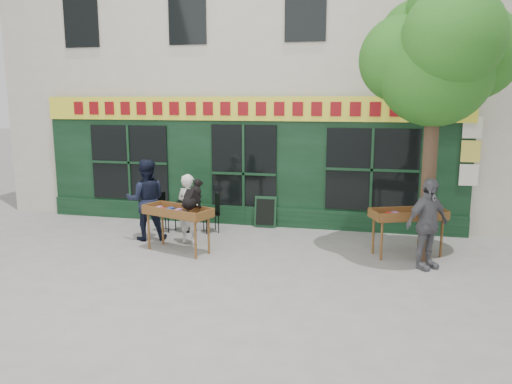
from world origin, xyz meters
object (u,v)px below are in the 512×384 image
bistro_table (189,210)px  man_left (146,200)px  woman (189,209)px  dog (192,194)px  man_right (427,224)px  book_cart_right (408,217)px  book_cart_center (178,214)px

bistro_table → man_left: (-0.70, -0.90, 0.40)m
woman → bistro_table: size_ratio=2.10×
man_left → dog: bearing=127.9°
man_right → bistro_table: man_right is taller
dog → book_cart_right: size_ratio=0.37×
book_cart_right → bistro_table: bearing=149.1°
woman → book_cart_right: (4.75, 0.17, 0.03)m
bistro_table → man_left: 1.21m
dog → woman: bearing=135.7°
book_cart_center → bistro_table: bearing=122.0°
book_cart_center → book_cart_right: size_ratio=1.00×
dog → bistro_table: 1.99m
book_cart_center → man_right: man_right is taller
bistro_table → man_right: bearing=-16.2°
dog → man_right: man_right is taller
woman → bistro_table: 1.10m
book_cart_right → man_right: 0.81m
woman → book_cart_right: woman is taller
book_cart_right → man_right: bearing=-90.0°
dog → book_cart_right: 4.51m
man_right → man_left: bearing=131.9°
book_cart_center → woman: woman is taller
bistro_table → book_cart_right: bearing=-9.1°
dog → woman: (-0.35, 0.70, -0.49)m
woman → dog: bearing=135.7°
dog → man_right: size_ratio=0.34×
bistro_table → man_left: bearing=-127.9°
book_cart_right → man_left: bearing=158.9°
woman → book_cart_right: bearing=-158.8°
bistro_table → book_cart_center: bearing=-77.1°
book_cart_center → bistro_table: book_cart_center is taller
man_right → man_left: size_ratio=0.94×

